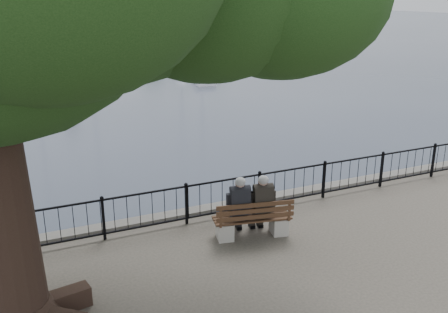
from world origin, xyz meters
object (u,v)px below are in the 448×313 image
person_left (238,208)px  lion_monument (62,33)px  bench (253,223)px  person_right (261,206)px

person_left → lion_monument: (2.13, 48.53, 0.47)m
bench → person_left: size_ratio=1.24×
lion_monument → person_left: bearing=-92.5°
lion_monument → person_right: bearing=-91.9°
person_left → person_right: 0.53m
person_left → bench: bearing=-30.0°
bench → person_left: bearing=150.0°
bench → person_right: (0.24, 0.06, 0.36)m
bench → lion_monument: bearing=87.8°
person_right → bench: bearing=-166.5°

